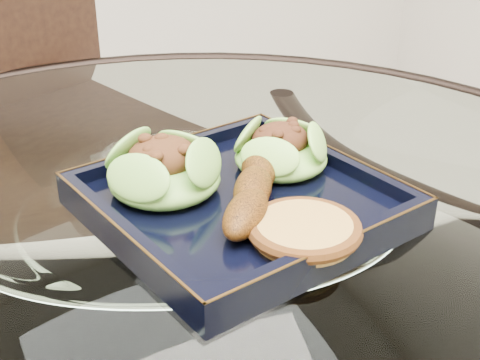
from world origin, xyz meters
name	(u,v)px	position (x,y,z in m)	size (l,w,h in m)	color
dining_table	(189,348)	(0.00, 0.00, 0.60)	(1.13, 1.13, 0.77)	white
dining_chair	(53,225)	(-0.05, 0.45, 0.53)	(0.52, 0.52, 0.95)	black
navy_plate	(240,206)	(0.06, -0.02, 0.77)	(0.27, 0.27, 0.02)	black
lettuce_wrap_left	(164,173)	(0.00, 0.03, 0.80)	(0.11, 0.11, 0.04)	#51962B
lettuce_wrap_right	(281,153)	(0.13, 0.02, 0.80)	(0.10, 0.10, 0.04)	#69AE32
roasted_plantain	(253,189)	(0.06, -0.03, 0.80)	(0.17, 0.04, 0.03)	#64340A
crumb_patty	(304,231)	(0.07, -0.11, 0.79)	(0.09, 0.09, 0.02)	gold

